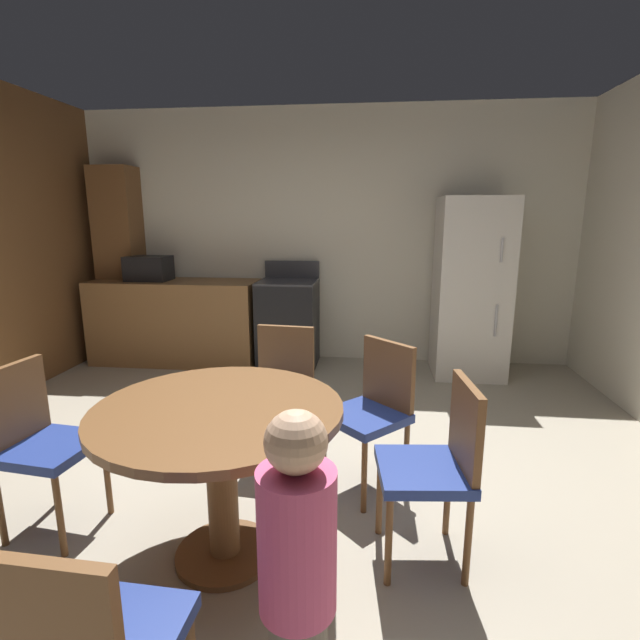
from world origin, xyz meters
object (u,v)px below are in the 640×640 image
Objects in this scene: oven_range at (288,323)px; refrigerator at (471,288)px; chair_west at (38,437)px; chair_north at (282,385)px; microwave at (149,268)px; dining_table at (220,440)px; chair_northeast at (374,405)px; chair_east at (438,460)px; person_child at (298,582)px.

refrigerator is (1.85, -0.05, 0.41)m from oven_range.
chair_north is at bearing 45.55° from chair_west.
dining_table is (1.73, -2.92, -0.43)m from microwave.
chair_northeast is 1.00× the size of chair_north.
oven_range is 0.62× the size of refrigerator.
oven_range is 1.61m from microwave.
oven_range reaches higher than chair_east.
refrigerator is at bearing 52.96° from chair_west.
microwave reaches higher than dining_table.
chair_east is at bearing 5.99° from dining_table.
chair_west is at bearing -75.01° from microwave.
chair_north is (-0.60, 0.28, 0.00)m from chair_northeast.
chair_west is (-1.95, 0.01, 0.00)m from chair_east.
person_child is at bearing -107.59° from refrigerator.
oven_range is 3.76m from person_child.
person_child reaches higher than chair_west.
microwave is (-1.51, -0.00, 0.56)m from oven_range.
microwave is at bearing -52.14° from chair_east.
dining_table is 1.02× the size of person_child.
chair_northeast and chair_west have the same top height.
oven_range is at bearing 0.14° from microwave.
chair_west is 1.38m from chair_north.
refrigerator reaches higher than dining_table.
chair_west is at bearing 27.12° from person_child.
chair_northeast is at bearing -40.01° from person_child.
chair_east is 0.80× the size of person_child.
oven_range is 2.92m from chair_west.
chair_east is 1.00× the size of chair_north.
chair_north is 0.80× the size of person_child.
dining_table is 0.90m from person_child.
chair_west reaches higher than dining_table.
chair_north is at bearing -81.01° from oven_range.
microwave reaches higher than chair_north.
oven_range is 1.01× the size of person_child.
chair_west is at bearing -105.06° from oven_range.
chair_west and chair_north have the same top height.
refrigerator is 2.02× the size of chair_east.
chair_east is at bearing 6.14° from chair_west.
chair_northeast is at bearing 25.93° from chair_west.
chair_west is 1.70m from person_child.
person_child is (2.21, -3.69, -0.45)m from microwave.
oven_range reaches higher than person_child.
chair_east and chair_north have the same top height.
chair_east is at bearing -46.15° from microwave.
person_child is (0.39, -1.75, 0.08)m from chair_north.
oven_range is 0.99× the size of dining_table.
refrigerator is 3.83m from person_child.
refrigerator reaches higher than oven_range.
chair_northeast is at bearing 45.56° from dining_table.
oven_range reaches higher than dining_table.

